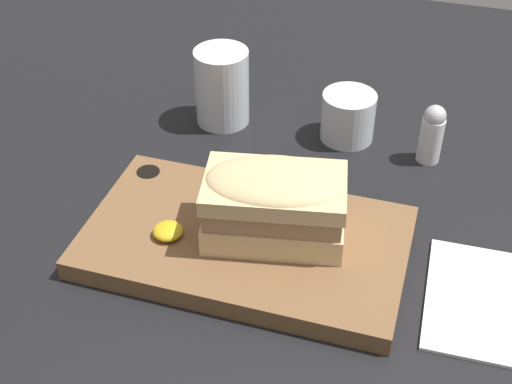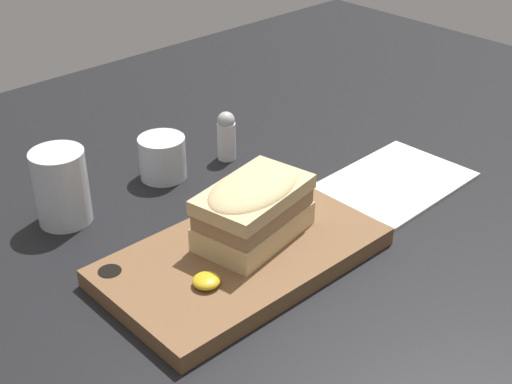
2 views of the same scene
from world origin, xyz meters
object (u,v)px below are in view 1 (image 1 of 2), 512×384
at_px(water_glass, 222,91).
at_px(sandwich, 274,201).
at_px(serving_board, 245,242).
at_px(wine_glass, 348,119).
at_px(salt_shaker, 432,133).

bearing_deg(water_glass, sandwich, -59.07).
relative_size(serving_board, wine_glass, 4.90).
bearing_deg(sandwich, serving_board, -161.46).
bearing_deg(sandwich, wine_glass, 81.80).
distance_m(sandwich, salt_shaker, 0.25).
relative_size(sandwich, wine_glass, 2.27).
xyz_separation_m(sandwich, water_glass, (-0.13, 0.22, -0.02)).
bearing_deg(wine_glass, serving_board, -104.47).
xyz_separation_m(sandwich, wine_glass, (0.03, 0.22, -0.04)).
height_order(water_glass, wine_glass, water_glass).
xyz_separation_m(serving_board, water_glass, (-0.10, 0.23, 0.03)).
height_order(sandwich, wine_glass, sandwich).
distance_m(water_glass, salt_shaker, 0.27).
height_order(sandwich, water_glass, sandwich).
xyz_separation_m(serving_board, sandwich, (0.03, 0.01, 0.05)).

